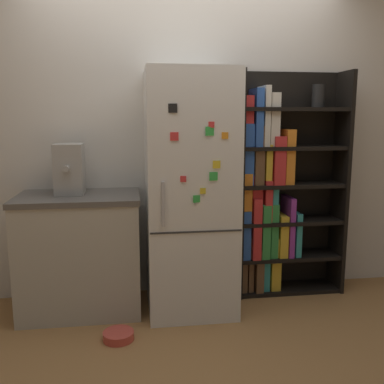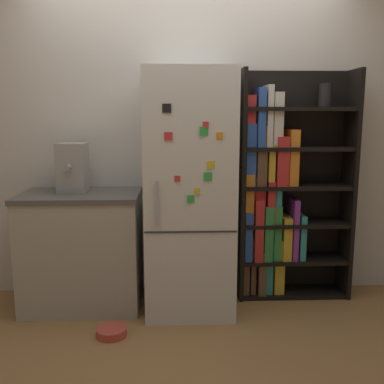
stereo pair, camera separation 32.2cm
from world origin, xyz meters
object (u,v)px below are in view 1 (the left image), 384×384
object	(u,v)px
bookshelf	(274,193)
espresso_machine	(70,169)
pet_bowl	(118,335)
refrigerator	(190,193)

from	to	relation	value
bookshelf	espresso_machine	world-z (taller)	bookshelf
pet_bowl	refrigerator	bearing A→B (deg)	40.51
pet_bowl	espresso_machine	bearing A→B (deg)	121.07
espresso_machine	pet_bowl	xyz separation A→B (m)	(0.34, -0.56, -1.04)
refrigerator	espresso_machine	distance (m)	0.90
espresso_machine	pet_bowl	world-z (taller)	espresso_machine
refrigerator	bookshelf	world-z (taller)	bookshelf
bookshelf	refrigerator	bearing A→B (deg)	-163.87
bookshelf	pet_bowl	size ratio (longest dim) A/B	8.81
refrigerator	bookshelf	bearing A→B (deg)	16.13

